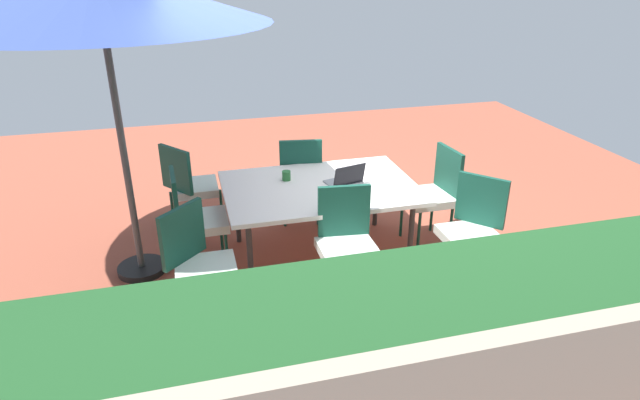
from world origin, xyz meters
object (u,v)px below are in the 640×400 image
chair_west (434,191)px  chair_east (194,216)px  dining_table (320,190)px  laptop (345,179)px  cup (286,176)px  chair_northeast (199,262)px  chair_southeast (190,184)px  chair_north (347,241)px  chair_south (300,174)px  chair_northwest (473,228)px

chair_west → chair_east: bearing=-95.8°
dining_table → chair_west: (-1.17, 0.00, -0.13)m
laptop → cup: (0.51, -0.24, -0.00)m
chair_east → chair_northeast: bearing=177.3°
chair_southeast → dining_table: bearing=-161.5°
chair_northeast → chair_southeast: size_ratio=1.00×
dining_table → chair_west: 1.18m
chair_west → chair_southeast: 2.48m
chair_north → chair_south: bearing=98.2°
chair_north → cup: bearing=113.8°
dining_table → chair_northwest: chair_northwest is taller
dining_table → chair_south: 0.79m
chair_northeast → chair_north: size_ratio=1.00×
chair_north → chair_northwest: (-1.12, 0.06, 0.00)m
chair_southeast → chair_northwest: bearing=-162.1°
chair_west → chair_southeast: size_ratio=1.00×
chair_south → chair_east: same height
chair_west → chair_east: (2.34, -0.02, 0.00)m
laptop → cup: size_ratio=4.06×
chair_east → chair_southeast: bearing=-1.7°
dining_table → chair_northwest: 1.42m
dining_table → chair_west: chair_west is taller
laptop → chair_west: bearing=166.7°
chair_east → cup: (-0.89, -0.20, 0.23)m
chair_southeast → laptop: 1.65m
chair_north → chair_southeast: same height
chair_southeast → laptop: chair_southeast is taller
chair_northeast → chair_north: same height
chair_north → dining_table: bearing=98.6°
chair_northwest → chair_east: bearing=-151.9°
chair_north → chair_northwest: same height
chair_west → laptop: bearing=-94.0°
chair_south → cup: chair_south is taller
chair_west → chair_northwest: bearing=-6.8°
chair_east → laptop: (-1.40, 0.04, 0.23)m
chair_south → cup: size_ratio=10.70×
chair_north → chair_southeast: (1.20, -1.56, 0.00)m
dining_table → chair_south: chair_south is taller
chair_southeast → chair_northeast: bearing=143.1°
chair_southeast → chair_north: bearing=-179.6°
chair_west → chair_southeast: bearing=-114.2°
chair_northeast → chair_east: 0.82m
chair_west → laptop: (0.93, 0.02, 0.23)m
chair_north → cup: (0.30, -0.98, 0.23)m
chair_south → chair_east: (1.15, 0.76, 0.00)m
dining_table → chair_southeast: chair_southeast is taller
chair_east → laptop: size_ratio=2.64×
chair_south → chair_southeast: bearing=7.1°
chair_south → chair_east: 1.38m
chair_northeast → chair_northwest: (-2.32, 0.02, 0.00)m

